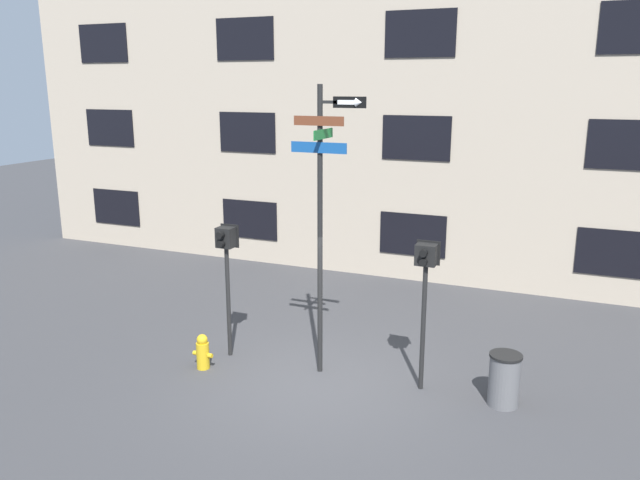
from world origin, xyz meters
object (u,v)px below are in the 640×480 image
object	(u,v)px
fire_hydrant	(203,352)
trash_bin	(504,379)
pedestrian_signal_left	(226,255)
pedestrian_signal_right	(425,276)
street_sign_pole	(323,208)

from	to	relation	value
fire_hydrant	trash_bin	size ratio (longest dim) A/B	0.75
pedestrian_signal_left	trash_bin	world-z (taller)	pedestrian_signal_left
pedestrian_signal_right	trash_bin	xyz separation A→B (m)	(1.35, -0.03, -1.57)
street_sign_pole	pedestrian_signal_right	size ratio (longest dim) A/B	1.96
street_sign_pole	pedestrian_signal_right	distance (m)	2.05
street_sign_pole	pedestrian_signal_right	xyz separation A→B (m)	(1.79, 0.05, -1.00)
street_sign_pole	pedestrian_signal_left	world-z (taller)	street_sign_pole
street_sign_pole	trash_bin	world-z (taller)	street_sign_pole
pedestrian_signal_left	trash_bin	distance (m)	5.27
pedestrian_signal_left	pedestrian_signal_right	world-z (taller)	pedestrian_signal_right
street_sign_pole	trash_bin	distance (m)	4.06
fire_hydrant	street_sign_pole	bearing A→B (deg)	19.01
pedestrian_signal_right	pedestrian_signal_left	bearing A→B (deg)	-178.82
trash_bin	pedestrian_signal_left	bearing A→B (deg)	-179.43
street_sign_pole	fire_hydrant	xyz separation A→B (m)	(-2.06, -0.71, -2.69)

